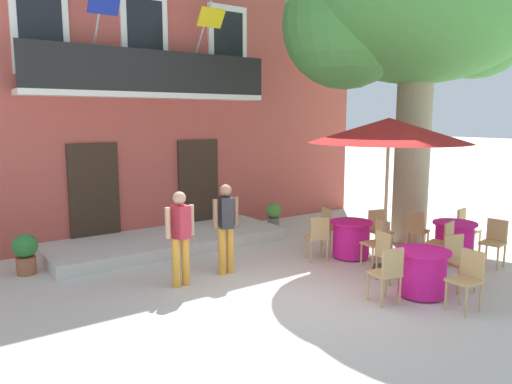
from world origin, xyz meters
TOP-DOWN VIEW (x-y plane):
  - ground_plane at (0.00, 0.00)m, footprint 120.00×120.00m
  - building_facade at (-0.76, 6.99)m, footprint 13.00×5.09m
  - entrance_step_platform at (-0.76, 4.01)m, footprint 5.24×1.97m
  - plane_tree at (3.86, 1.22)m, footprint 5.60×4.92m
  - cafe_table_near_tree at (1.92, 1.05)m, footprint 0.86×0.86m
  - cafe_chair_near_tree_0 at (2.06, 1.80)m, footprint 0.50×0.50m
  - cafe_chair_near_tree_1 at (1.20, 1.27)m, footprint 0.52×0.52m
  - cafe_chair_near_tree_2 at (1.86, 0.30)m, footprint 0.47×0.47m
  - cafe_chair_near_tree_3 at (2.67, 0.98)m, footprint 0.47×0.47m
  - cafe_table_middle at (1.26, -1.14)m, footprint 0.86×0.86m
  - cafe_chair_middle_0 at (1.29, -1.89)m, footprint 0.42×0.42m
  - cafe_chair_middle_1 at (2.00, -1.27)m, footprint 0.50×0.50m
  - cafe_chair_middle_2 at (1.32, -0.39)m, footprint 0.47×0.47m
  - cafe_chair_middle_3 at (0.51, -1.06)m, footprint 0.47×0.47m
  - cafe_table_front at (3.56, -0.23)m, footprint 0.86×0.86m
  - cafe_chair_front_0 at (2.84, -0.45)m, footprint 0.47×0.47m
  - cafe_chair_front_1 at (3.74, -0.96)m, footprint 0.45×0.45m
  - cafe_chair_front_2 at (4.29, -0.03)m, footprint 0.46×0.46m
  - cafe_chair_front_3 at (3.27, 0.47)m, footprint 0.50×0.50m
  - cafe_umbrella at (1.79, 0.08)m, footprint 2.90×2.90m
  - ground_planter_left at (-3.73, 3.75)m, footprint 0.45×0.45m
  - ground_planter_right at (2.21, 4.05)m, footprint 0.40×0.40m
  - pedestrian_near_entrance at (-1.70, 1.53)m, footprint 0.53×0.37m
  - pedestrian_mid_plaza at (-0.72, 1.65)m, footprint 0.53×0.39m

SIDE VIEW (x-z plane):
  - ground_plane at x=0.00m, z-range 0.00..0.00m
  - entrance_step_platform at x=-0.76m, z-range 0.00..0.25m
  - ground_planter_right at x=2.21m, z-range 0.04..0.72m
  - cafe_table_near_tree at x=1.92m, z-range 0.01..0.77m
  - cafe_table_middle at x=1.26m, z-range 0.01..0.77m
  - cafe_table_front at x=3.56m, z-range 0.01..0.77m
  - ground_planter_left at x=-3.73m, z-range 0.05..0.80m
  - cafe_chair_near_tree_0 at x=2.06m, z-range 0.07..0.98m
  - cafe_chair_near_tree_1 at x=1.20m, z-range 0.07..0.98m
  - cafe_chair_near_tree_2 at x=1.86m, z-range 0.07..0.98m
  - cafe_chair_near_tree_3 at x=2.67m, z-range 0.07..0.98m
  - cafe_chair_middle_0 at x=1.29m, z-range 0.07..0.98m
  - cafe_chair_middle_1 at x=2.00m, z-range 0.07..0.98m
  - cafe_chair_middle_2 at x=1.32m, z-range 0.07..0.98m
  - cafe_chair_middle_3 at x=0.51m, z-range 0.07..0.98m
  - cafe_chair_front_0 at x=2.84m, z-range 0.07..0.98m
  - cafe_chair_front_1 at x=3.74m, z-range 0.07..0.98m
  - cafe_chair_front_2 at x=4.29m, z-range 0.07..0.98m
  - cafe_chair_front_3 at x=3.27m, z-range 0.07..0.98m
  - pedestrian_near_entrance at x=-1.70m, z-range 0.11..1.74m
  - pedestrian_mid_plaza at x=-0.72m, z-range 0.11..1.77m
  - cafe_umbrella at x=1.79m, z-range 1.19..4.04m
  - building_facade at x=-0.76m, z-range 0.00..7.50m
  - plane_tree at x=3.86m, z-range 1.63..8.49m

